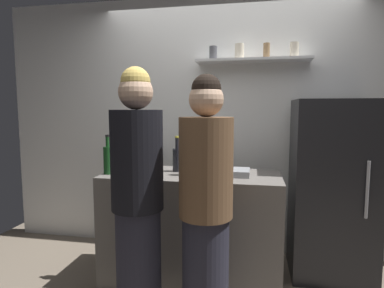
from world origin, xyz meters
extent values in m
cube|color=white|center=(0.00, 1.25, 1.30)|extent=(4.80, 0.10, 2.60)
cube|color=silver|center=(0.26, 1.09, 1.93)|extent=(1.08, 0.22, 0.02)
cylinder|color=#4C4C51|center=(-0.12, 1.09, 2.01)|extent=(0.08, 0.08, 0.13)
cylinder|color=beige|center=(0.13, 1.09, 2.02)|extent=(0.09, 0.09, 0.14)
cylinder|color=olive|center=(0.38, 1.09, 2.02)|extent=(0.06, 0.06, 0.14)
cylinder|color=beige|center=(0.63, 1.09, 2.01)|extent=(0.08, 0.08, 0.14)
cube|color=black|center=(0.96, 0.85, 0.78)|extent=(0.68, 0.57, 1.55)
cylinder|color=#99999E|center=(1.15, 0.55, 0.85)|extent=(0.02, 0.02, 0.45)
cube|color=#66605B|center=(-0.22, 0.53, 0.47)|extent=(1.47, 0.64, 0.93)
cube|color=gray|center=(0.08, 0.53, 0.96)|extent=(0.34, 0.24, 0.05)
cylinder|color=#B2B2B7|center=(-0.68, 0.39, 1.00)|extent=(0.10, 0.10, 0.13)
cylinder|color=silver|center=(-0.68, 0.39, 1.05)|extent=(0.01, 0.01, 0.15)
cylinder|color=silver|center=(-0.69, 0.41, 1.05)|extent=(0.01, 0.01, 0.17)
cylinder|color=silver|center=(-0.68, 0.40, 1.05)|extent=(0.01, 0.01, 0.16)
cylinder|color=silver|center=(-0.66, 0.40, 1.06)|extent=(0.01, 0.02, 0.18)
cylinder|color=silver|center=(-0.68, 0.40, 1.06)|extent=(0.02, 0.01, 0.18)
cylinder|color=silver|center=(-0.68, 0.39, 1.05)|extent=(0.01, 0.02, 0.16)
cylinder|color=silver|center=(-0.68, 0.39, 1.05)|extent=(0.03, 0.03, 0.16)
cylinder|color=black|center=(-0.37, 0.60, 1.03)|extent=(0.08, 0.08, 0.20)
cylinder|color=black|center=(-0.37, 0.60, 1.18)|extent=(0.03, 0.03, 0.10)
cylinder|color=gold|center=(-0.37, 0.60, 1.23)|extent=(0.04, 0.04, 0.02)
cylinder|color=#19471E|center=(-0.91, 0.38, 1.05)|extent=(0.07, 0.07, 0.23)
cylinder|color=#19471E|center=(-0.91, 0.38, 1.20)|extent=(0.03, 0.03, 0.08)
cylinder|color=black|center=(-0.91, 0.38, 1.25)|extent=(0.03, 0.03, 0.02)
cylinder|color=#472814|center=(0.06, 0.80, 1.03)|extent=(0.08, 0.08, 0.20)
cylinder|color=#472814|center=(0.06, 0.80, 1.18)|extent=(0.03, 0.03, 0.09)
cylinder|color=maroon|center=(0.06, 0.80, 1.23)|extent=(0.04, 0.04, 0.02)
cylinder|color=silver|center=(-0.27, 0.45, 1.02)|extent=(0.08, 0.08, 0.19)
cylinder|color=silver|center=(-0.27, 0.45, 1.13)|extent=(0.04, 0.04, 0.03)
cylinder|color=#268C3F|center=(-0.27, 0.45, 1.15)|extent=(0.05, 0.05, 0.02)
cylinder|color=#262633|center=(-0.01, -0.12, 0.40)|extent=(0.30, 0.30, 0.79)
cylinder|color=brown|center=(-0.01, -0.12, 1.11)|extent=(0.34, 0.34, 0.63)
sphere|color=#D8AD8C|center=(-0.01, -0.12, 1.53)|extent=(0.21, 0.21, 0.21)
sphere|color=black|center=(-0.01, -0.12, 1.59)|extent=(0.18, 0.18, 0.18)
cylinder|color=#262633|center=(-0.46, -0.13, 0.41)|extent=(0.30, 0.30, 0.82)
cylinder|color=black|center=(-0.46, -0.13, 1.14)|extent=(0.34, 0.34, 0.65)
sphere|color=#D8AD8C|center=(-0.46, -0.13, 1.58)|extent=(0.22, 0.22, 0.22)
sphere|color=#D8B759|center=(-0.46, -0.13, 1.64)|extent=(0.19, 0.19, 0.19)
camera|label=1|loc=(0.28, -2.08, 1.47)|focal=30.14mm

